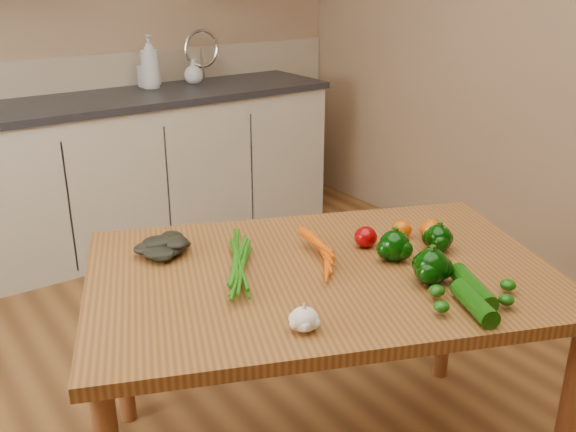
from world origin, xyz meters
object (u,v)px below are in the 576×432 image
at_px(carrot_bunch, 296,254).
at_px(pepper_b, 439,238).
at_px(soap_bottle_c, 193,71).
at_px(tomato_c, 432,230).
at_px(zucchini_a, 473,288).
at_px(leafy_greens, 168,239).
at_px(soap_bottle_a, 150,62).
at_px(table, 321,293).
at_px(pepper_c, 431,267).
at_px(tomato_a, 366,237).
at_px(zucchini_b, 474,303).
at_px(garlic_bulb, 304,319).
at_px(pepper_a, 394,246).
at_px(tomato_b, 402,229).
at_px(soap_bottle_b, 147,71).

xyz_separation_m(carrot_bunch, pepper_b, (0.43, -0.18, 0.01)).
xyz_separation_m(soap_bottle_c, tomato_c, (-0.31, -2.31, -0.20)).
bearing_deg(zucchini_a, leafy_greens, 127.42).
distance_m(soap_bottle_a, carrot_bunch, 2.29).
relative_size(table, leafy_greens, 8.18).
bearing_deg(table, soap_bottle_a, 100.59).
height_order(table, zucchini_a, zucchini_a).
height_order(pepper_c, tomato_a, pepper_c).
xyz_separation_m(soap_bottle_c, carrot_bunch, (-0.79, -2.21, -0.20)).
xyz_separation_m(table, tomato_a, (0.22, 0.05, 0.12)).
height_order(pepper_c, zucchini_b, pepper_c).
distance_m(carrot_bunch, garlic_bulb, 0.38).
relative_size(soap_bottle_a, pepper_a, 3.25).
bearing_deg(pepper_a, carrot_bunch, 150.91).
bearing_deg(zucchini_a, pepper_c, 105.55).
relative_size(garlic_bulb, tomato_b, 1.10).
distance_m(carrot_bunch, tomato_b, 0.41).
xyz_separation_m(garlic_bulb, pepper_c, (0.45, -0.00, 0.02)).
bearing_deg(carrot_bunch, pepper_b, -0.38).
xyz_separation_m(tomato_a, zucchini_b, (-0.04, -0.48, -0.01)).
xyz_separation_m(leafy_greens, pepper_a, (0.55, -0.44, -0.00)).
bearing_deg(garlic_bulb, tomato_b, 24.90).
height_order(carrot_bunch, tomato_b, carrot_bunch).
relative_size(soap_bottle_a, tomato_c, 3.94).
height_order(carrot_bunch, zucchini_b, carrot_bunch).
height_order(tomato_b, zucchini_b, tomato_b).
height_order(soap_bottle_b, zucchini_b, soap_bottle_b).
distance_m(leafy_greens, tomato_c, 0.86).
height_order(leafy_greens, tomato_b, leafy_greens).
height_order(soap_bottle_c, pepper_c, soap_bottle_c).
height_order(carrot_bunch, tomato_c, tomato_c).
bearing_deg(tomato_c, zucchini_a, -120.24).
xyz_separation_m(soap_bottle_c, pepper_b, (-0.36, -2.39, -0.19)).
distance_m(soap_bottle_a, garlic_bulb, 2.64).
bearing_deg(pepper_c, zucchini_b, -98.95).
distance_m(table, pepper_a, 0.27).
height_order(soap_bottle_a, zucchini_b, soap_bottle_a).
bearing_deg(pepper_b, tomato_c, 56.96).
bearing_deg(table, tomato_a, 35.03).
distance_m(leafy_greens, pepper_b, 0.86).
xyz_separation_m(soap_bottle_b, carrot_bunch, (-0.51, -2.26, -0.22)).
xyz_separation_m(tomato_b, tomato_c, (0.07, -0.07, 0.01)).
distance_m(table, carrot_bunch, 0.14).
bearing_deg(table, leafy_greens, 154.06).
relative_size(soap_bottle_b, tomato_a, 2.60).
bearing_deg(soap_bottle_b, tomato_c, -7.47).
height_order(table, soap_bottle_b, soap_bottle_b).
relative_size(leafy_greens, tomato_c, 2.50).
xyz_separation_m(pepper_c, zucchini_a, (0.03, -0.12, -0.02)).
height_order(soap_bottle_b, carrot_bunch, soap_bottle_b).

